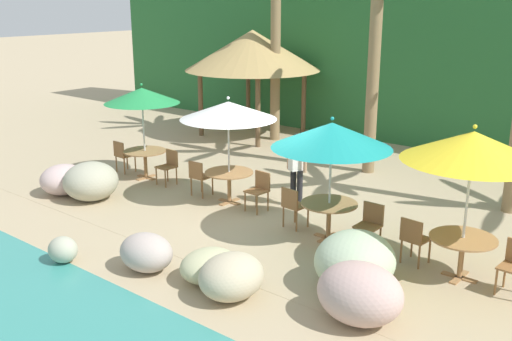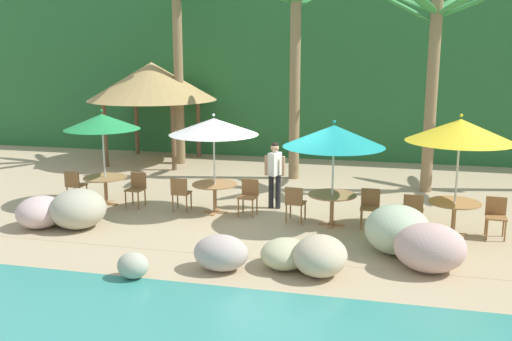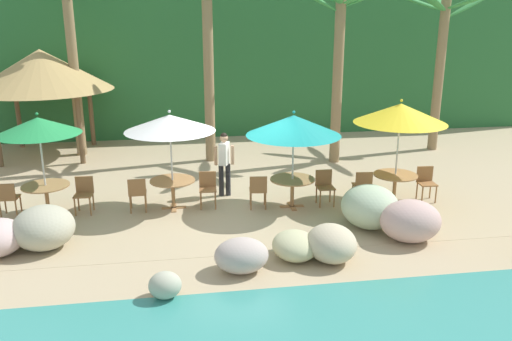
{
  "view_description": "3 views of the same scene",
  "coord_description": "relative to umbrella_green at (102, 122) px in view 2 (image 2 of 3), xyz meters",
  "views": [
    {
      "loc": [
        7.15,
        -9.4,
        4.57
      ],
      "look_at": [
        -0.47,
        -0.11,
        1.05
      ],
      "focal_mm": 41.81,
      "sensor_mm": 36.0,
      "label": 1
    },
    {
      "loc": [
        2.63,
        -12.77,
        3.99
      ],
      "look_at": [
        -0.57,
        0.54,
        1.05
      ],
      "focal_mm": 40.18,
      "sensor_mm": 36.0,
      "label": 2
    },
    {
      "loc": [
        -1.41,
        -12.14,
        4.69
      ],
      "look_at": [
        0.45,
        -0.18,
        1.01
      ],
      "focal_mm": 36.98,
      "sensor_mm": 36.0,
      "label": 3
    }
  ],
  "objects": [
    {
      "name": "ground_plane",
      "position": [
        4.51,
        -0.29,
        -2.17
      ],
      "size": [
        120.0,
        120.0,
        0.0
      ],
      "primitive_type": "plane",
      "color": "tan"
    },
    {
      "name": "terrace_deck",
      "position": [
        4.51,
        -0.29,
        -2.16
      ],
      "size": [
        18.0,
        5.2,
        0.01
      ],
      "color": "tan",
      "rests_on": "ground"
    },
    {
      "name": "foliage_backdrop",
      "position": [
        4.51,
        8.71,
        0.83
      ],
      "size": [
        28.0,
        2.4,
        6.0
      ],
      "color": "#286633",
      "rests_on": "ground"
    },
    {
      "name": "rock_seawall",
      "position": [
        5.81,
        -2.83,
        -1.74
      ],
      "size": [
        13.96,
        3.68,
        1.02
      ],
      "color": "#ABA88F",
      "rests_on": "ground"
    },
    {
      "name": "umbrella_green",
      "position": [
        0.0,
        0.0,
        0.0
      ],
      "size": [
        1.91,
        1.91,
        2.48
      ],
      "color": "silver",
      "rests_on": "ground"
    },
    {
      "name": "dining_table_green",
      "position": [
        0.0,
        0.0,
        -1.55
      ],
      "size": [
        1.1,
        1.1,
        0.74
      ],
      "color": "#A37547",
      "rests_on": "ground"
    },
    {
      "name": "chair_green_seaward",
      "position": [
        0.85,
        0.04,
        -1.65
      ],
      "size": [
        0.45,
        0.45,
        0.87
      ],
      "color": "olive",
      "rests_on": "ground"
    },
    {
      "name": "chair_green_inland",
      "position": [
        -0.85,
        -0.06,
        -1.65
      ],
      "size": [
        0.43,
        0.44,
        0.87
      ],
      "color": "olive",
      "rests_on": "ground"
    },
    {
      "name": "umbrella_white",
      "position": [
        2.97,
        -0.06,
        -0.02
      ],
      "size": [
        2.16,
        2.16,
        2.46
      ],
      "color": "silver",
      "rests_on": "ground"
    },
    {
      "name": "dining_table_white",
      "position": [
        2.97,
        -0.06,
        -1.55
      ],
      "size": [
        1.1,
        1.1,
        0.74
      ],
      "color": "#A37547",
      "rests_on": "ground"
    },
    {
      "name": "chair_white_seaward",
      "position": [
        3.82,
        -0.02,
        -1.65
      ],
      "size": [
        0.45,
        0.45,
        0.87
      ],
      "color": "olive",
      "rests_on": "ground"
    },
    {
      "name": "chair_white_inland",
      "position": [
        2.12,
        -0.17,
        -1.65
      ],
      "size": [
        0.43,
        0.44,
        0.87
      ],
      "color": "olive",
      "rests_on": "ground"
    },
    {
      "name": "umbrella_teal",
      "position": [
        5.88,
        -0.41,
        -0.09
      ],
      "size": [
        2.29,
        2.29,
        2.43
      ],
      "color": "silver",
      "rests_on": "ground"
    },
    {
      "name": "dining_table_teal",
      "position": [
        5.88,
        -0.41,
        -1.55
      ],
      "size": [
        1.1,
        1.1,
        0.74
      ],
      "color": "#A37547",
      "rests_on": "ground"
    },
    {
      "name": "chair_teal_seaward",
      "position": [
        6.73,
        -0.32,
        -1.65
      ],
      "size": [
        0.42,
        0.43,
        0.87
      ],
      "color": "olive",
      "rests_on": "ground"
    },
    {
      "name": "chair_teal_inland",
      "position": [
        5.03,
        -0.42,
        -1.65
      ],
      "size": [
        0.46,
        0.47,
        0.87
      ],
      "color": "olive",
      "rests_on": "ground"
    },
    {
      "name": "umbrella_yellow",
      "position": [
        8.53,
        -0.46,
        0.13
      ],
      "size": [
        2.26,
        2.26,
        2.65
      ],
      "color": "silver",
      "rests_on": "ground"
    },
    {
      "name": "dining_table_yellow",
      "position": [
        8.53,
        -0.46,
        -1.55
      ],
      "size": [
        1.1,
        1.1,
        0.74
      ],
      "color": "#A37547",
      "rests_on": "ground"
    },
    {
      "name": "chair_yellow_seaward",
      "position": [
        9.38,
        -0.42,
        -1.65
      ],
      "size": [
        0.45,
        0.45,
        0.87
      ],
      "color": "olive",
      "rests_on": "ground"
    },
    {
      "name": "chair_yellow_inland",
      "position": [
        7.67,
        -0.47,
        -1.65
      ],
      "size": [
        0.46,
        0.47,
        0.87
      ],
      "color": "olive",
      "rests_on": "ground"
    },
    {
      "name": "palm_tree_nearest",
      "position": [
        -0.07,
        5.6,
        2.23
      ],
      "size": [
        3.21,
        3.2,
        6.43
      ],
      "color": "olive",
      "rests_on": "ground"
    },
    {
      "name": "palm_tree_second",
      "position": [
        4.19,
        4.2,
        1.82
      ],
      "size": [
        3.2,
        3.07,
        5.91
      ],
      "color": "olive",
      "rests_on": "ground"
    },
    {
      "name": "palm_tree_third",
      "position": [
        8.13,
        3.43,
        1.58
      ],
      "size": [
        3.26,
        3.13,
        5.5
      ],
      "color": "olive",
      "rests_on": "ground"
    },
    {
      "name": "palapa_hut",
      "position": [
        -1.12,
        5.71,
        0.67
      ],
      "size": [
        4.52,
        4.52,
        3.51
      ],
      "color": "brown",
      "rests_on": "ground"
    },
    {
      "name": "waiter_in_white",
      "position": [
        4.31,
        0.7,
        -1.18
      ],
      "size": [
        0.52,
        0.39,
        1.7
      ],
      "color": "#232328",
      "rests_on": "ground"
    }
  ]
}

